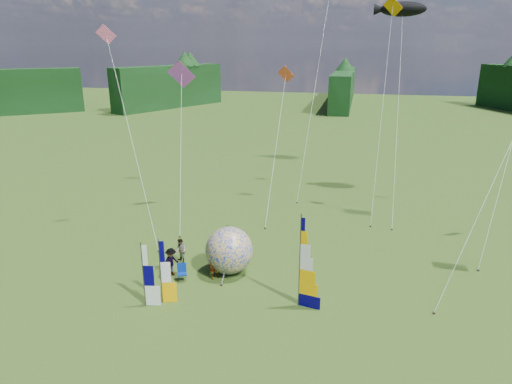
% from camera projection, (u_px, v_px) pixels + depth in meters
% --- Properties ---
extents(ground, '(220.00, 220.00, 0.00)m').
position_uv_depth(ground, '(258.00, 331.00, 21.34)').
color(ground, '#435D21').
rests_on(ground, ground).
extents(treeline_ring, '(210.00, 210.00, 8.00)m').
position_uv_depth(treeline_ring, '(258.00, 253.00, 20.10)').
color(treeline_ring, black).
rests_on(treeline_ring, ground).
extents(feather_banner_main, '(1.30, 0.36, 4.83)m').
position_uv_depth(feather_banner_main, '(300.00, 263.00, 22.70)').
color(feather_banner_main, '#040050').
rests_on(feather_banner_main, ground).
extents(side_banner_left, '(0.96, 0.37, 3.48)m').
position_uv_depth(side_banner_left, '(161.00, 273.00, 23.13)').
color(side_banner_left, '#FFB000').
rests_on(side_banner_left, ground).
extents(side_banner_far, '(1.01, 0.26, 3.40)m').
position_uv_depth(side_banner_far, '(143.00, 276.00, 22.90)').
color(side_banner_far, white).
rests_on(side_banner_far, ground).
extents(bol_inflatable, '(3.37, 3.37, 2.78)m').
position_uv_depth(bol_inflatable, '(229.00, 250.00, 26.43)').
color(bol_inflatable, '#001E9E').
rests_on(bol_inflatable, ground).
extents(spectator_a, '(0.76, 0.75, 1.77)m').
position_uv_depth(spectator_a, '(215.00, 264.00, 25.87)').
color(spectator_a, '#66594C').
rests_on(spectator_a, ground).
extents(spectator_b, '(0.82, 0.73, 1.53)m').
position_uv_depth(spectator_b, '(181.00, 251.00, 27.84)').
color(spectator_b, '#66594C').
rests_on(spectator_b, ground).
extents(spectator_c, '(0.80, 1.17, 1.70)m').
position_uv_depth(spectator_c, '(171.00, 262.00, 26.18)').
color(spectator_c, '#66594C').
rests_on(spectator_c, ground).
extents(spectator_d, '(1.15, 0.74, 1.82)m').
position_uv_depth(spectator_d, '(228.00, 239.00, 29.14)').
color(spectator_d, '#66594C').
rests_on(spectator_d, ground).
extents(camp_chair, '(0.75, 0.75, 0.98)m').
position_uv_depth(camp_chair, '(182.00, 273.00, 25.73)').
color(camp_chair, navy).
rests_on(camp_chair, ground).
extents(kite_whale, '(9.81, 16.36, 17.56)m').
position_uv_depth(kite_whale, '(399.00, 97.00, 35.85)').
color(kite_whale, black).
rests_on(kite_whale, ground).
extents(kite_rainbow_delta, '(9.45, 12.42, 12.32)m').
position_uv_depth(kite_rainbow_delta, '(180.00, 139.00, 33.44)').
color(kite_rainbow_delta, red).
rests_on(kite_rainbow_delta, ground).
extents(kite_parafoil, '(11.87, 13.04, 14.84)m').
position_uv_depth(kite_parafoil, '(501.00, 155.00, 23.17)').
color(kite_parafoil, '#A80D20').
rests_on(kite_parafoil, ground).
extents(small_kite_red, '(3.49, 11.41, 11.57)m').
position_uv_depth(small_kite_red, '(276.00, 139.00, 35.44)').
color(small_kite_red, '#DC4B23').
rests_on(small_kite_red, ground).
extents(small_kite_orange, '(6.07, 9.55, 16.77)m').
position_uv_depth(small_kite_orange, '(383.00, 106.00, 33.85)').
color(small_kite_orange, orange).
rests_on(small_kite_orange, ground).
extents(small_kite_yellow, '(8.31, 10.72, 12.62)m').
position_uv_depth(small_kite_yellow, '(508.00, 155.00, 27.95)').
color(small_kite_yellow, '#E7A400').
rests_on(small_kite_yellow, ground).
extents(small_kite_pink, '(9.66, 9.62, 14.55)m').
position_uv_depth(small_kite_pink, '(131.00, 131.00, 30.18)').
color(small_kite_pink, '#E45A86').
rests_on(small_kite_pink, ground).
extents(small_kite_green, '(7.47, 11.47, 20.01)m').
position_uv_depth(small_kite_green, '(316.00, 78.00, 39.37)').
color(small_kite_green, green).
rests_on(small_kite_green, ground).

